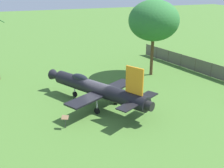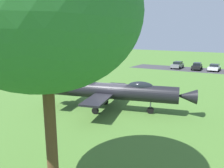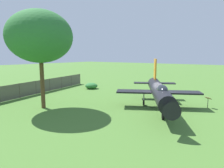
% 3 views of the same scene
% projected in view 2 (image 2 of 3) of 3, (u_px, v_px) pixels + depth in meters
% --- Properties ---
extents(ground_plane, '(200.00, 200.00, 0.00)m').
position_uv_depth(ground_plane, '(112.00, 110.00, 19.45)').
color(ground_plane, '#47722D').
extents(parking_strip, '(32.96, 15.62, 0.00)m').
position_uv_depth(parking_strip, '(205.00, 70.00, 44.74)').
color(parking_strip, '#38383D').
rests_on(parking_strip, ground_plane).
extents(display_jet, '(12.43, 8.78, 4.93)m').
position_uv_depth(display_jet, '(116.00, 91.00, 18.98)').
color(display_jet, black).
rests_on(display_jet, ground_plane).
extents(shade_tree, '(6.31, 6.41, 9.72)m').
position_uv_depth(shade_tree, '(43.00, 13.00, 6.71)').
color(shade_tree, brown).
rests_on(shade_tree, ground_plane).
extents(info_plaque, '(0.62, 0.71, 1.14)m').
position_uv_depth(info_plaque, '(117.00, 88.00, 24.29)').
color(info_plaque, '#333333').
rests_on(info_plaque, ground_plane).
extents(parked_car_white, '(2.82, 4.53, 1.37)m').
position_uv_depth(parked_car_white, '(214.00, 67.00, 43.83)').
color(parked_car_white, silver).
rests_on(parked_car_white, ground_plane).
extents(parked_car_black, '(3.06, 4.92, 1.48)m').
position_uv_depth(parked_car_black, '(197.00, 66.00, 45.52)').
color(parked_car_black, black).
rests_on(parked_car_black, ground_plane).
extents(parked_car_gray, '(2.77, 4.64, 1.53)m').
position_uv_depth(parked_car_gray, '(177.00, 65.00, 47.61)').
color(parked_car_gray, slate).
rests_on(parked_car_gray, ground_plane).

